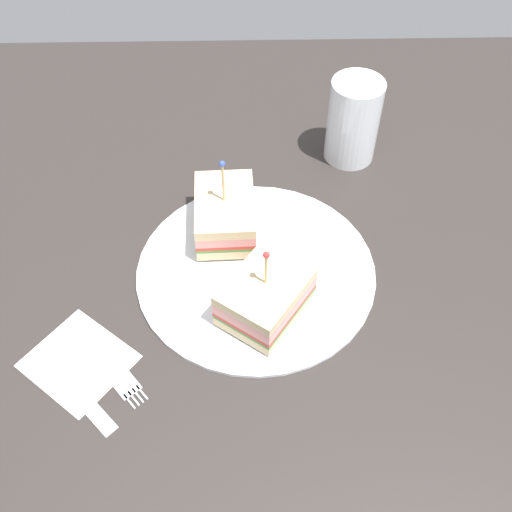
% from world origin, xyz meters
% --- Properties ---
extents(ground_plane, '(1.01, 1.01, 0.02)m').
position_xyz_m(ground_plane, '(0.00, 0.00, -0.01)').
color(ground_plane, '#2D2826').
extents(plate, '(0.28, 0.28, 0.01)m').
position_xyz_m(plate, '(0.00, 0.00, 0.00)').
color(plate, white).
rests_on(plate, ground_plane).
extents(sandwich_half_front, '(0.11, 0.12, 0.10)m').
position_xyz_m(sandwich_half_front, '(0.01, -0.06, 0.03)').
color(sandwich_half_front, beige).
rests_on(sandwich_half_front, plate).
extents(sandwich_half_back, '(0.07, 0.11, 0.11)m').
position_xyz_m(sandwich_half_back, '(-0.04, 0.06, 0.03)').
color(sandwich_half_back, beige).
rests_on(sandwich_half_back, plate).
extents(drink_glass, '(0.07, 0.07, 0.12)m').
position_xyz_m(drink_glass, '(0.13, 0.21, 0.05)').
color(drink_glass, '#B74C33').
rests_on(drink_glass, ground_plane).
extents(napkin, '(0.13, 0.13, 0.00)m').
position_xyz_m(napkin, '(-0.19, -0.12, 0.00)').
color(napkin, white).
rests_on(napkin, ground_plane).
extents(fork, '(0.09, 0.10, 0.00)m').
position_xyz_m(fork, '(-0.15, -0.13, 0.00)').
color(fork, silver).
rests_on(fork, ground_plane).
extents(knife, '(0.09, 0.10, 0.00)m').
position_xyz_m(knife, '(-0.18, -0.15, 0.00)').
color(knife, silver).
rests_on(knife, ground_plane).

